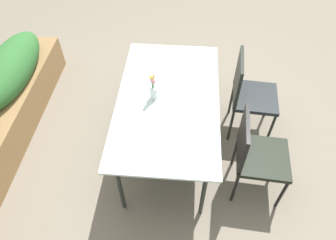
% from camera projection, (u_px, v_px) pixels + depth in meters
% --- Properties ---
extents(ground_plane, '(12.00, 12.00, 0.00)m').
position_uv_depth(ground_plane, '(162.00, 151.00, 3.33)').
color(ground_plane, '#756B5B').
extents(dining_table, '(1.59, 0.90, 0.74)m').
position_uv_depth(dining_table, '(168.00, 103.00, 2.82)').
color(dining_table, '#B2C6C1').
rests_on(dining_table, ground).
extents(chair_near_left, '(0.48, 0.48, 0.89)m').
position_uv_depth(chair_near_left, '(255.00, 152.00, 2.70)').
color(chair_near_left, black).
rests_on(chair_near_left, ground).
extents(chair_near_right, '(0.47, 0.47, 0.93)m').
position_uv_depth(chair_near_right, '(248.00, 92.00, 3.14)').
color(chair_near_right, black).
rests_on(chair_near_right, ground).
extents(flower_vase, '(0.07, 0.06, 0.28)m').
position_uv_depth(flower_vase, '(153.00, 88.00, 2.71)').
color(flower_vase, silver).
rests_on(flower_vase, dining_table).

